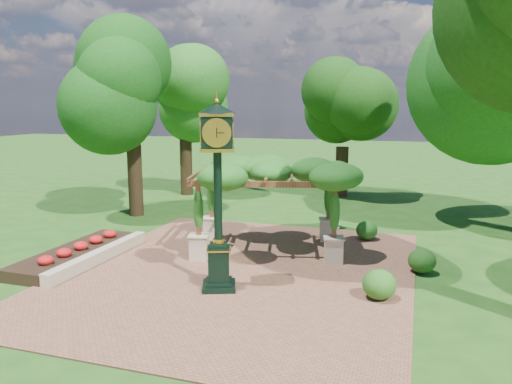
% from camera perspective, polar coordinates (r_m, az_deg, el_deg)
% --- Properties ---
extents(ground, '(120.00, 120.00, 0.00)m').
position_cam_1_polar(ground, '(14.31, -3.16, -10.36)').
color(ground, '#1E4714').
rests_on(ground, ground).
extents(brick_plaza, '(10.00, 12.00, 0.04)m').
position_cam_1_polar(brick_plaza, '(15.19, -1.78, -9.06)').
color(brick_plaza, brown).
rests_on(brick_plaza, ground).
extents(border_wall, '(0.35, 5.00, 0.40)m').
position_cam_1_polar(border_wall, '(16.79, -17.44, -7.02)').
color(border_wall, '#C6B793').
rests_on(border_wall, ground).
extents(flower_bed, '(1.50, 5.00, 0.36)m').
position_cam_1_polar(flower_bed, '(17.32, -19.88, -6.71)').
color(flower_bed, red).
rests_on(flower_bed, ground).
extents(pedestal_clock, '(1.30, 1.30, 5.09)m').
position_cam_1_polar(pedestal_clock, '(13.09, -4.40, 1.46)').
color(pedestal_clock, black).
rests_on(pedestal_clock, brick_plaza).
extents(pergola, '(5.59, 4.23, 3.14)m').
position_cam_1_polar(pergola, '(16.83, 1.37, 1.80)').
color(pergola, beige).
rests_on(pergola, brick_plaza).
extents(sundial, '(0.54, 0.54, 0.95)m').
position_cam_1_polar(sundial, '(20.50, 8.85, -3.02)').
color(sundial, gray).
rests_on(sundial, ground).
extents(shrub_front, '(1.11, 1.11, 0.78)m').
position_cam_1_polar(shrub_front, '(13.35, 13.91, -10.21)').
color(shrub_front, '#285F1B').
rests_on(shrub_front, brick_plaza).
extents(shrub_mid, '(0.90, 0.90, 0.73)m').
position_cam_1_polar(shrub_mid, '(15.70, 18.44, -7.46)').
color(shrub_mid, '#1E4A14').
rests_on(shrub_mid, brick_plaza).
extents(shrub_back, '(0.93, 0.93, 0.70)m').
position_cam_1_polar(shrub_back, '(18.93, 12.54, -4.29)').
color(shrub_back, '#235F1B').
rests_on(shrub_back, brick_plaza).
extents(tree_west_near, '(4.01, 4.01, 8.30)m').
position_cam_1_polar(tree_west_near, '(22.97, -14.05, 11.44)').
color(tree_west_near, '#322114').
rests_on(tree_west_near, ground).
extents(tree_west_far, '(3.57, 3.57, 8.18)m').
position_cam_1_polar(tree_west_far, '(27.95, -8.18, 11.08)').
color(tree_west_far, '#312213').
rests_on(tree_west_far, ground).
extents(tree_north, '(3.69, 3.69, 7.02)m').
position_cam_1_polar(tree_north, '(27.50, 9.98, 9.42)').
color(tree_north, '#352315').
rests_on(tree_north, ground).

